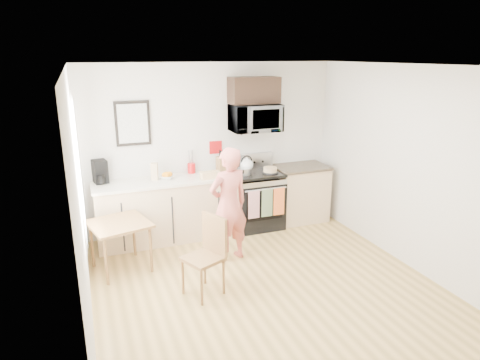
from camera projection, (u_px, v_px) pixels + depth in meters
name	position (u px, v px, depth m)	size (l,w,h in m)	color
floor	(272.00, 294.00, 5.03)	(4.60, 4.60, 0.00)	olive
back_wall	(212.00, 147.00, 6.72)	(4.00, 0.04, 2.60)	white
front_wall	(437.00, 296.00, 2.60)	(4.00, 0.04, 2.60)	white
left_wall	(80.00, 212.00, 3.98)	(0.04, 4.60, 2.60)	white
right_wall	(420.00, 172.00, 5.34)	(0.04, 4.60, 2.60)	white
ceiling	(278.00, 66.00, 4.29)	(4.00, 4.60, 0.04)	white
window	(80.00, 166.00, 4.64)	(0.06, 1.40, 1.50)	white
cabinet_left	(168.00, 211.00, 6.42)	(2.10, 0.60, 0.90)	#DABB8B
countertop_left	(167.00, 181.00, 6.29)	(2.14, 0.64, 0.04)	white
cabinet_right	(300.00, 194.00, 7.18)	(0.84, 0.60, 0.90)	#DABB8B
countertop_right	(301.00, 167.00, 7.05)	(0.88, 0.64, 0.04)	black
range	(257.00, 201.00, 6.89)	(0.76, 0.70, 1.16)	black
microwave	(255.00, 118.00, 6.61)	(0.76, 0.51, 0.42)	#AEAEB3
upper_cabinet	(254.00, 90.00, 6.53)	(0.76, 0.35, 0.40)	black
wall_art	(133.00, 123.00, 6.16)	(0.50, 0.04, 0.65)	black
wall_trivet	(216.00, 147.00, 6.73)	(0.20, 0.02, 0.20)	#B70F12
person	(229.00, 205.00, 5.68)	(0.57, 0.38, 1.57)	#C34035
dining_table	(119.00, 228.00, 5.45)	(0.74, 0.74, 0.66)	brown
chair	(211.00, 243.00, 4.96)	(0.56, 0.53, 0.94)	brown
knife_block	(221.00, 164.00, 6.66)	(0.11, 0.15, 0.24)	brown
utensil_crock	(191.00, 164.00, 6.59)	(0.12, 0.12, 0.36)	#B70F12
fruit_bowl	(167.00, 176.00, 6.31)	(0.29, 0.29, 0.10)	white
milk_carton	(154.00, 171.00, 6.24)	(0.09, 0.09, 0.25)	tan
coffee_maker	(100.00, 172.00, 6.08)	(0.22, 0.29, 0.33)	black
bread_bag	(210.00, 175.00, 6.32)	(0.28, 0.13, 0.10)	tan
cake	(270.00, 170.00, 6.69)	(0.26, 0.26, 0.09)	black
kettle	(247.00, 165.00, 6.73)	(0.21, 0.21, 0.26)	white
pot	(244.00, 171.00, 6.57)	(0.21, 0.34, 0.10)	#AEAEB3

